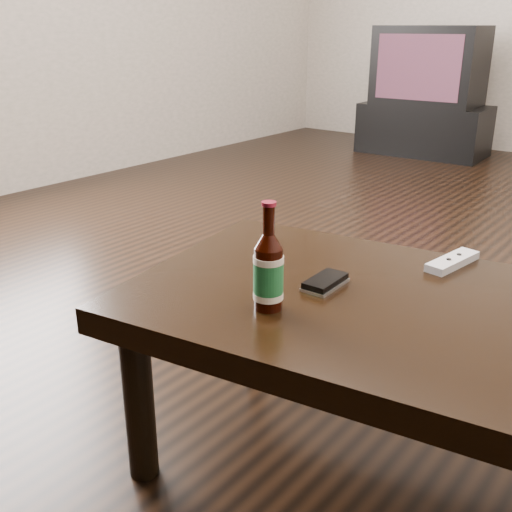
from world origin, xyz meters
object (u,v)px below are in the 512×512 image
Objects in this scene: coffee_table at (405,330)px; remote at (452,261)px; beer_bottle at (268,272)px; tv_stand at (423,130)px; tv at (430,66)px; phone at (325,282)px.

remote is (-0.01, 0.26, 0.07)m from coffee_table.
beer_bottle reaches higher than remote.
tv_stand is at bearing 123.21° from remote.
remote reaches higher than tv_stand.
tv is 3.68m from phone.
beer_bottle reaches higher than phone.
coffee_table is 5.68× the size of beer_bottle.
beer_bottle is 1.27× the size of remote.
tv_stand is 3.82m from beer_bottle.
tv is 0.63× the size of coffee_table.
remote is at bearing 92.48° from coffee_table.
phone is at bearing -111.44° from remote.
beer_bottle is (1.23, -3.61, 0.31)m from tv_stand.
phone reaches higher than coffee_table.
tv_stand is at bearing 108.85° from beer_bottle.
coffee_table is 10.83× the size of phone.
coffee_table is at bearing -78.57° from remote.
coffee_table is at bearing 5.88° from phone.
remote is (1.43, -3.17, -0.22)m from tv.
beer_bottle is at bearing -139.13° from coffee_table.
beer_bottle is 0.17m from phone.
phone is at bearing 78.54° from beer_bottle.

